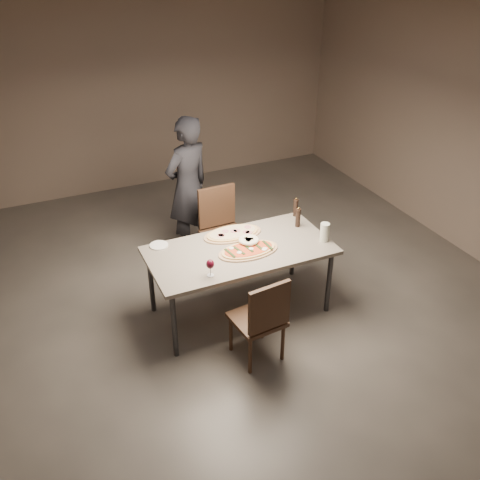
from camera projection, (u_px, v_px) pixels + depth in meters
name	position (u px, v px, depth m)	size (l,w,h in m)	color
room	(240.00, 188.00, 4.87)	(7.00, 7.00, 7.00)	#5A544D
dining_table	(240.00, 254.00, 5.23)	(1.80, 0.90, 0.75)	gray
zucchini_pizza	(248.00, 250.00, 5.15)	(0.61, 0.34, 0.05)	tan
ham_pizza	(233.00, 233.00, 5.43)	(0.61, 0.34, 0.04)	tan
bread_basket	(249.00, 241.00, 5.24)	(0.20, 0.20, 0.07)	beige
oil_dish	(247.00, 233.00, 5.46)	(0.12, 0.12, 0.01)	white
pepper_mill_left	(298.00, 217.00, 5.53)	(0.06, 0.06, 0.22)	black
pepper_mill_right	(296.00, 207.00, 5.74)	(0.06, 0.06, 0.22)	black
carafe	(325.00, 232.00, 5.29)	(0.09, 0.09, 0.19)	silver
wine_glass	(210.00, 265.00, 4.74)	(0.07, 0.07, 0.17)	silver
side_plate	(159.00, 245.00, 5.24)	(0.18, 0.18, 0.01)	white
chair_near	(262.00, 317.00, 4.69)	(0.47, 0.47, 0.90)	#3E281A
chair_far	(221.00, 225.00, 6.03)	(0.47, 0.47, 0.97)	#3E281A
diner	(188.00, 187.00, 6.20)	(0.62, 0.41, 1.69)	black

